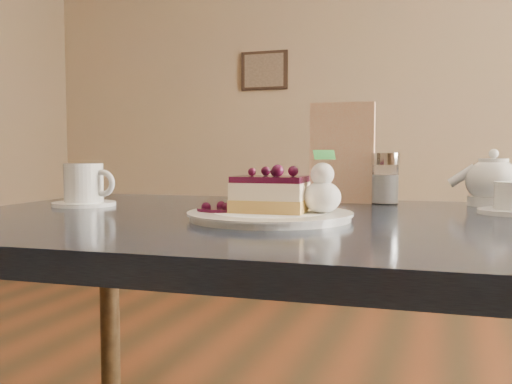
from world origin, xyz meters
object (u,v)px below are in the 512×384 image
(dessert_plate, at_px, (270,216))
(coffee_set, at_px, (85,187))
(cheesecake_slice, at_px, (270,195))
(main_table, at_px, (277,261))
(tea_set, at_px, (496,186))

(dessert_plate, height_order, coffee_set, coffee_set)
(dessert_plate, relative_size, cheesecake_slice, 2.15)
(cheesecake_slice, bearing_deg, coffee_set, 163.71)
(dessert_plate, distance_m, cheesecake_slice, 0.04)
(main_table, bearing_deg, dessert_plate, -90.00)
(cheesecake_slice, height_order, coffee_set, coffee_set)
(main_table, xyz_separation_m, dessert_plate, (0.00, -0.05, 0.08))
(main_table, bearing_deg, cheesecake_slice, -90.00)
(main_table, height_order, coffee_set, coffee_set)
(main_table, relative_size, cheesecake_slice, 9.98)
(coffee_set, bearing_deg, cheesecake_slice, -13.88)
(main_table, height_order, tea_set, tea_set)
(coffee_set, xyz_separation_m, tea_set, (0.80, 0.24, 0.00))
(tea_set, bearing_deg, dessert_plate, -136.24)
(dessert_plate, xyz_separation_m, cheesecake_slice, (0.00, -0.00, 0.04))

